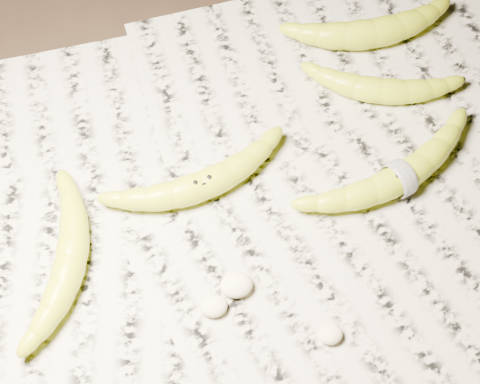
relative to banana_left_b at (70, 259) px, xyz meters
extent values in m
plane|color=black|center=(0.21, 0.02, -0.03)|extent=(3.00, 3.00, 0.00)
cube|color=beige|center=(0.21, 0.03, -0.02)|extent=(0.90, 0.70, 0.01)
torus|color=white|center=(0.40, 0.02, 0.00)|extent=(0.02, 0.05, 0.05)
ellipsoid|color=beige|center=(0.18, -0.07, -0.01)|extent=(0.04, 0.03, 0.02)
ellipsoid|color=beige|center=(0.15, -0.09, -0.01)|extent=(0.03, 0.03, 0.02)
ellipsoid|color=beige|center=(0.26, -0.14, -0.01)|extent=(0.03, 0.02, 0.02)
camera|label=1|loc=(0.12, -0.33, 0.69)|focal=50.00mm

